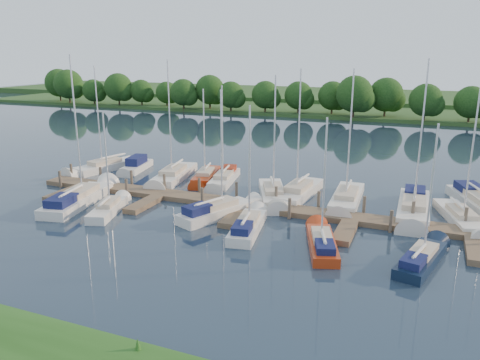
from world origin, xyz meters
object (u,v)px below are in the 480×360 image
at_px(dock, 247,208).
at_px(motorboat, 136,167).
at_px(sailboat_n_0, 104,168).
at_px(sailboat_s_2, 218,212).
at_px(sailboat_n_5, 273,196).

relative_size(dock, motorboat, 6.84).
distance_m(dock, sailboat_n_0, 19.54).
height_order(motorboat, sailboat_s_2, sailboat_s_2).
distance_m(motorboat, sailboat_s_2, 16.86).
bearing_deg(dock, sailboat_n_0, 161.24).
bearing_deg(sailboat_n_0, dock, 176.85).
relative_size(sailboat_n_0, sailboat_s_2, 1.12).
bearing_deg(motorboat, dock, 143.57).
bearing_deg(dock, sailboat_n_5, 75.42).
relative_size(motorboat, sailboat_n_5, 0.55).
height_order(dock, motorboat, motorboat).
bearing_deg(motorboat, sailboat_s_2, 134.67).
height_order(sailboat_n_0, sailboat_n_5, sailboat_n_0).
distance_m(dock, sailboat_s_2, 2.65).
relative_size(dock, sailboat_s_2, 4.05).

